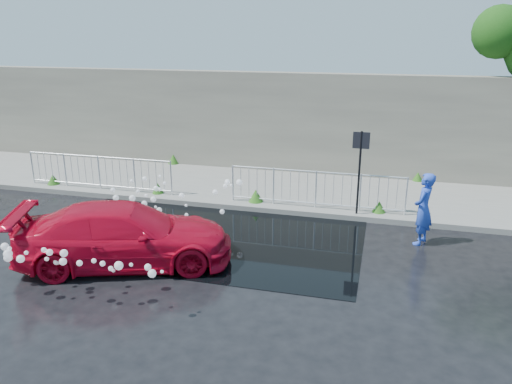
{
  "coord_description": "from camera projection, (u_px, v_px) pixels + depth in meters",
  "views": [
    {
      "loc": [
        4.79,
        -10.29,
        5.08
      ],
      "look_at": [
        1.63,
        1.78,
        1.0
      ],
      "focal_mm": 35.0,
      "sensor_mm": 36.0,
      "label": 1
    }
  ],
  "objects": [
    {
      "name": "railing_left",
      "position": [
        99.0,
        171.0,
        16.01
      ],
      "size": [
        5.05,
        0.05,
        1.1
      ],
      "color": "silver",
      "rests_on": "pavement"
    },
    {
      "name": "puddle",
      "position": [
        207.0,
        234.0,
        13.0
      ],
      "size": [
        8.0,
        5.0,
        0.01
      ],
      "primitive_type": "cube",
      "color": "black",
      "rests_on": "ground"
    },
    {
      "name": "red_car",
      "position": [
        125.0,
        235.0,
        11.17
      ],
      "size": [
        5.14,
        3.44,
        1.38
      ],
      "primitive_type": "imported",
      "rotation": [
        0.0,
        0.0,
        1.92
      ],
      "color": "#B90721",
      "rests_on": "ground"
    },
    {
      "name": "water_spray",
      "position": [
        133.0,
        224.0,
        11.73
      ],
      "size": [
        3.75,
        5.46,
        1.1
      ],
      "color": "white",
      "rests_on": "ground"
    },
    {
      "name": "weeds",
      "position": [
        222.0,
        182.0,
        16.29
      ],
      "size": [
        12.17,
        3.93,
        0.37
      ],
      "color": "#1E5115",
      "rests_on": "pavement"
    },
    {
      "name": "railing_right",
      "position": [
        316.0,
        188.0,
        14.33
      ],
      "size": [
        5.05,
        0.05,
        1.1
      ],
      "color": "silver",
      "rests_on": "pavement"
    },
    {
      "name": "person",
      "position": [
        423.0,
        209.0,
        12.16
      ],
      "size": [
        0.64,
        0.77,
        1.81
      ],
      "primitive_type": "imported",
      "rotation": [
        0.0,
        0.0,
        -1.93
      ],
      "color": "blue",
      "rests_on": "ground"
    },
    {
      "name": "pavement",
      "position": [
        233.0,
        185.0,
        16.77
      ],
      "size": [
        30.0,
        4.0,
        0.15
      ],
      "primitive_type": "cube",
      "color": "slate",
      "rests_on": "ground"
    },
    {
      "name": "ground",
      "position": [
        173.0,
        247.0,
        12.2
      ],
      "size": [
        90.0,
        90.0,
        0.0
      ],
      "primitive_type": "plane",
      "color": "black",
      "rests_on": "ground"
    },
    {
      "name": "curb",
      "position": [
        214.0,
        205.0,
        14.93
      ],
      "size": [
        30.0,
        0.25,
        0.16
      ],
      "primitive_type": "cube",
      "color": "slate",
      "rests_on": "ground"
    },
    {
      "name": "retaining_wall",
      "position": [
        250.0,
        121.0,
        18.23
      ],
      "size": [
        30.0,
        0.6,
        3.5
      ],
      "primitive_type": "cube",
      "color": "#655F55",
      "rests_on": "pavement"
    },
    {
      "name": "sign_post",
      "position": [
        360.0,
        159.0,
        13.5
      ],
      "size": [
        0.45,
        0.06,
        2.5
      ],
      "color": "black",
      "rests_on": "ground"
    }
  ]
}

